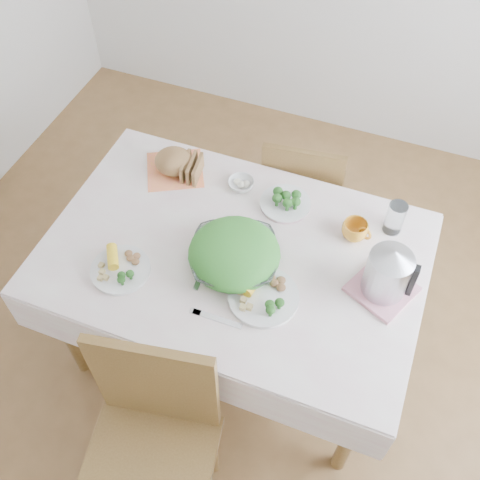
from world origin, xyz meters
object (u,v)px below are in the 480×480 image
(chair_near, at_px, (149,471))
(dinner_plate_right, at_px, (263,297))
(chair_far, at_px, (304,187))
(salad_bowl, at_px, (234,257))
(yellow_mug, at_px, (355,230))
(electric_kettle, at_px, (388,272))
(dining_table, at_px, (234,302))
(dinner_plate_left, at_px, (121,270))

(chair_near, bearing_deg, dinner_plate_right, 63.44)
(chair_near, relative_size, dinner_plate_right, 3.77)
(chair_near, bearing_deg, chair_far, 75.99)
(dinner_plate_right, bearing_deg, chair_far, 95.64)
(salad_bowl, height_order, yellow_mug, same)
(chair_far, height_order, electric_kettle, electric_kettle)
(dining_table, height_order, chair_near, chair_near)
(dining_table, xyz_separation_m, chair_near, (-0.01, -0.82, 0.09))
(dining_table, distance_m, chair_near, 0.82)
(chair_far, distance_m, yellow_mug, 0.67)
(dinner_plate_left, distance_m, dinner_plate_right, 0.56)
(chair_near, xyz_separation_m, yellow_mug, (0.43, 1.06, 0.34))
(chair_far, distance_m, dinner_plate_left, 1.12)
(salad_bowl, relative_size, dinner_plate_left, 1.43)
(chair_near, distance_m, salad_bowl, 0.83)
(salad_bowl, bearing_deg, yellow_mug, 36.57)
(salad_bowl, height_order, electric_kettle, electric_kettle)
(dining_table, bearing_deg, dinner_plate_right, -41.79)
(chair_far, xyz_separation_m, electric_kettle, (0.49, -0.69, 0.42))
(chair_near, xyz_separation_m, dinner_plate_left, (-0.37, 0.57, 0.31))
(chair_near, height_order, dinner_plate_left, chair_near)
(dinner_plate_left, bearing_deg, chair_near, -57.17)
(chair_far, bearing_deg, dinner_plate_left, 57.08)
(dinner_plate_left, xyz_separation_m, yellow_mug, (0.80, 0.49, 0.03))
(dinner_plate_left, bearing_deg, chair_far, 64.05)
(dinner_plate_right, height_order, electric_kettle, electric_kettle)
(dinner_plate_left, xyz_separation_m, electric_kettle, (0.96, 0.28, 0.11))
(chair_far, distance_m, dinner_plate_right, 0.94)
(salad_bowl, height_order, dinner_plate_left, salad_bowl)
(salad_bowl, bearing_deg, chair_near, -92.33)
(electric_kettle, bearing_deg, chair_far, 130.56)
(dining_table, xyz_separation_m, dinner_plate_left, (-0.37, -0.25, 0.40))
(dining_table, bearing_deg, salad_bowl, -64.99)
(dining_table, distance_m, yellow_mug, 0.65)
(dinner_plate_left, xyz_separation_m, dinner_plate_right, (0.56, 0.08, 0.00))
(yellow_mug, height_order, electric_kettle, electric_kettle)
(chair_near, xyz_separation_m, salad_bowl, (0.03, 0.76, 0.34))
(yellow_mug, bearing_deg, salad_bowl, -143.43)
(chair_near, height_order, dinner_plate_right, chair_near)
(dining_table, height_order, yellow_mug, yellow_mug)
(chair_far, height_order, salad_bowl, chair_far)
(dinner_plate_left, height_order, yellow_mug, yellow_mug)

